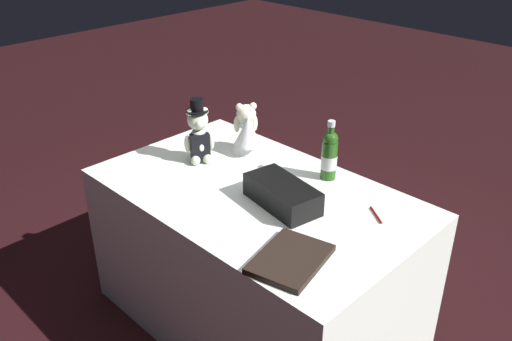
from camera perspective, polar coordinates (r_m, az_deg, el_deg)
ground_plane at (r=2.80m, az=0.00°, el=-15.23°), size 12.00×12.00×0.00m
reception_table at (r=2.57m, az=0.00°, el=-9.25°), size 1.44×0.87×0.73m
teddy_bear_groom at (r=2.59m, az=-6.01°, el=3.69°), size 0.14×0.13×0.31m
teddy_bear_bride at (r=2.67m, az=-0.97°, el=4.18°), size 0.21×0.20×0.25m
champagne_bottle at (r=2.44m, az=7.68°, el=1.68°), size 0.07×0.07×0.28m
signing_pen at (r=2.24m, az=12.48°, el=-4.62°), size 0.11×0.08×0.01m
gift_case_black at (r=2.24m, az=2.76°, el=-2.48°), size 0.36×0.22×0.10m
guestbook at (r=1.94m, az=3.62°, el=-9.24°), size 0.28×0.34×0.02m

